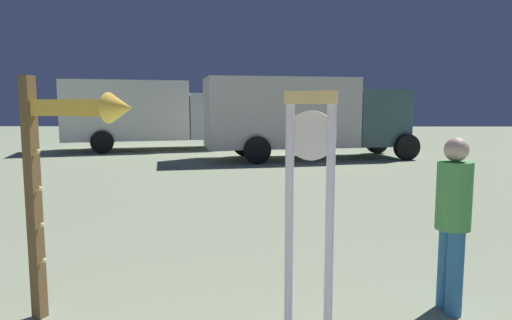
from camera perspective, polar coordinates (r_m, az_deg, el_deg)
name	(u,v)px	position (r m, az deg, el deg)	size (l,w,h in m)	color
standing_clock	(310,193)	(3.69, 6.61, -4.00)	(0.41, 0.20, 2.04)	white
arrow_sign	(66,157)	(4.26, -22.28, 0.29)	(1.11, 0.54, 2.18)	brown
person_near_clock	(453,216)	(4.65, 23.00, -6.35)	(0.31, 0.31, 1.64)	teal
box_truck_near	(302,114)	(16.66, 5.68, 5.58)	(7.67, 3.90, 2.84)	beige
box_truck_far	(146,112)	(20.49, -13.33, 5.72)	(7.65, 4.42, 2.90)	white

